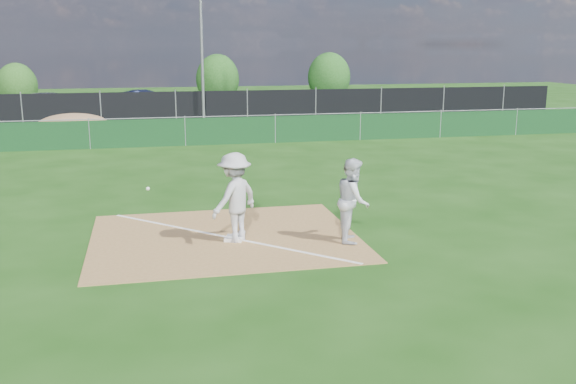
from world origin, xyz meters
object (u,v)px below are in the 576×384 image
Objects in this scene: light_pole at (202,50)px; first_base at (234,238)px; car_left at (51,104)px; tree_left at (17,86)px; play_at_first at (235,197)px; tree_mid at (218,79)px; tree_right at (329,77)px; car_right at (264,103)px; runner at (353,200)px; car_mid at (145,103)px.

light_pole is 22.39m from first_base.
tree_left reaches higher than car_left.
tree_mid is (3.32, 32.95, 0.87)m from play_at_first.
tree_right is (8.37, 0.18, 0.05)m from tree_mid.
runner is at bearing 154.53° from car_right.
car_left is 20.01m from tree_right.
light_pole reaches higher than car_right.
tree_left reaches higher than car_mid.
light_pole is 15.67m from tree_left.
play_at_first is at bearing -166.68° from car_left.
car_left is (-8.65, 5.05, -3.18)m from light_pole.
car_left is (-9.93, 27.61, -0.12)m from runner.
play_at_first is 0.70× the size of tree_right.
play_at_first is at bearing -93.37° from light_pole.
tree_left is (-2.82, 5.37, 0.79)m from car_left.
play_at_first is 28.07m from car_left.
runner reaches higher than car_mid.
first_base is 33.13m from tree_mid.
car_left is at bearing -162.41° from tree_right.
light_pole is 2.18× the size of tree_mid.
car_mid is 1.28× the size of tree_mid.
light_pole is at bearing -42.28° from tree_left.
car_right is 1.61× the size of tree_left.
first_base is 26.60m from car_right.
tree_right is (19.04, 6.04, 1.11)m from car_left.
tree_left is (-10.16, 32.47, 0.60)m from play_at_first.
car_right is at bearing -73.04° from tree_mid.
tree_right reaches higher than first_base.
runner is 29.34m from car_left.
runner is 26.74m from car_right.
runner reaches higher than first_base.
light_pole reaches higher than runner.
tree_left is 13.49m from tree_mid.
tree_mid reaches higher than tree_left.
car_mid is (5.49, 0.22, -0.04)m from car_left.
play_at_first is 2.63m from runner.
play_at_first is 34.02m from tree_left.
tree_mid is (3.34, 32.91, 1.83)m from first_base.
tree_left is at bearing 107.38° from play_at_first.
tree_left is at bearing -178.25° from tree_right.
first_base is 28.03m from car_left.
light_pole reaches higher than play_at_first.
first_base is at bearing 112.92° from play_at_first.
light_pole is 3.03× the size of play_at_first.
car_mid is 14.79m from tree_right.
tree_left is 0.84× the size of tree_right.
runner is at bearing -154.48° from car_mid.
tree_left reaches higher than car_right.
first_base is 27.34m from car_mid.
light_pole is 10.51m from car_left.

